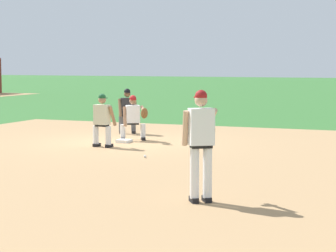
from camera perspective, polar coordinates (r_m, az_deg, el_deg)
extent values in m
plane|color=#336B2D|center=(18.85, -3.85, -1.45)|extent=(160.00, 160.00, 0.00)
cube|color=tan|center=(14.82, -1.40, -3.35)|extent=(18.00, 18.00, 0.01)
cube|color=white|center=(18.84, -3.85, -1.31)|extent=(0.38, 0.38, 0.09)
sphere|color=white|center=(15.80, -2.01, -2.67)|extent=(0.07, 0.07, 0.07)
cube|color=black|center=(10.86, 2.26, -6.44)|extent=(0.28, 0.24, 0.09)
cylinder|color=white|center=(10.74, 2.33, -4.11)|extent=(0.15, 0.15, 0.84)
cube|color=black|center=(10.92, 3.38, -6.38)|extent=(0.28, 0.24, 0.09)
cylinder|color=white|center=(10.80, 3.46, -4.06)|extent=(0.15, 0.15, 0.84)
cube|color=black|center=(10.70, 2.90, -1.76)|extent=(0.36, 0.39, 0.06)
cube|color=white|center=(10.66, 2.91, -0.06)|extent=(0.42, 0.47, 0.60)
sphere|color=tan|center=(10.65, 2.90, 2.25)|extent=(0.21, 0.21, 0.21)
sphere|color=maroon|center=(10.65, 2.90, 2.63)|extent=(0.20, 0.20, 0.20)
cube|color=maroon|center=(10.73, 2.77, 2.52)|extent=(0.19, 0.20, 0.02)
cylinder|color=tan|center=(10.68, 1.51, -0.19)|extent=(0.21, 0.18, 0.59)
cylinder|color=tan|center=(11.01, 3.75, 0.60)|extent=(0.48, 0.37, 0.41)
ellipsoid|color=brown|center=(11.10, 3.63, -0.21)|extent=(0.36, 0.33, 0.34)
cube|color=black|center=(19.36, -2.17, -1.12)|extent=(0.28, 0.23, 0.09)
cylinder|color=white|center=(19.37, -2.19, -0.42)|extent=(0.15, 0.15, 0.40)
cube|color=black|center=(19.28, -3.94, -1.16)|extent=(0.28, 0.23, 0.09)
cylinder|color=white|center=(19.30, -3.96, -0.45)|extent=(0.15, 0.15, 0.40)
cube|color=black|center=(19.31, -3.08, 0.22)|extent=(0.35, 0.39, 0.06)
cube|color=white|center=(19.29, -3.08, 1.05)|extent=(0.42, 0.47, 0.52)
sphere|color=#9E7051|center=(19.24, -3.08, 2.20)|extent=(0.21, 0.21, 0.21)
sphere|color=maroon|center=(19.24, -3.08, 2.41)|extent=(0.20, 0.20, 0.20)
cube|color=maroon|center=(19.15, -3.05, 2.32)|extent=(0.18, 0.20, 0.02)
cylinder|color=#9E7051|center=(18.90, -2.17, 1.40)|extent=(0.54, 0.39, 0.24)
cylinder|color=#9E7051|center=(19.16, -3.78, 0.83)|extent=(0.25, 0.20, 0.58)
ellipsoid|color=brown|center=(18.69, -2.08, 1.12)|extent=(0.29, 0.29, 0.35)
cube|color=black|center=(18.01, -6.22, -1.66)|extent=(0.27, 0.13, 0.09)
cylinder|color=white|center=(17.94, -6.30, -0.77)|extent=(0.15, 0.15, 0.50)
cube|color=black|center=(17.79, -5.14, -1.73)|extent=(0.27, 0.13, 0.09)
cylinder|color=white|center=(17.72, -5.22, -0.83)|extent=(0.15, 0.15, 0.50)
cube|color=black|center=(17.80, -5.77, 0.06)|extent=(0.23, 0.36, 0.06)
cube|color=beige|center=(17.78, -5.78, 0.99)|extent=(0.27, 0.42, 0.54)
sphere|color=#9E7051|center=(17.77, -5.76, 2.28)|extent=(0.21, 0.21, 0.21)
sphere|color=#194C28|center=(17.76, -5.76, 2.51)|extent=(0.20, 0.20, 0.20)
cube|color=#194C28|center=(17.84, -5.60, 2.44)|extent=(0.12, 0.18, 0.02)
cylinder|color=#9E7051|center=(18.04, -6.20, 0.95)|extent=(0.33, 0.12, 0.56)
cylinder|color=#9E7051|center=(17.77, -4.85, 0.89)|extent=(0.33, 0.12, 0.56)
cube|color=black|center=(21.17, -3.01, -0.55)|extent=(0.28, 0.23, 0.09)
cylinder|color=#515154|center=(21.18, -3.03, 0.23)|extent=(0.15, 0.15, 0.50)
cube|color=black|center=(21.12, -4.09, -0.57)|extent=(0.28, 0.23, 0.09)
cylinder|color=#515154|center=(21.13, -4.10, 0.21)|extent=(0.15, 0.15, 0.50)
cube|color=black|center=(21.13, -3.57, 0.95)|extent=(0.35, 0.39, 0.06)
cube|color=#232326|center=(21.11, -3.57, 1.74)|extent=(0.42, 0.47, 0.54)
sphere|color=brown|center=(21.07, -3.58, 2.82)|extent=(0.21, 0.21, 0.21)
sphere|color=black|center=(21.06, -3.58, 3.01)|extent=(0.20, 0.20, 0.20)
cube|color=black|center=(20.97, -3.55, 2.93)|extent=(0.18, 0.20, 0.02)
cylinder|color=brown|center=(21.00, -2.85, 1.63)|extent=(0.32, 0.25, 0.56)
cylinder|color=brown|center=(20.94, -4.21, 1.61)|extent=(0.32, 0.25, 0.56)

